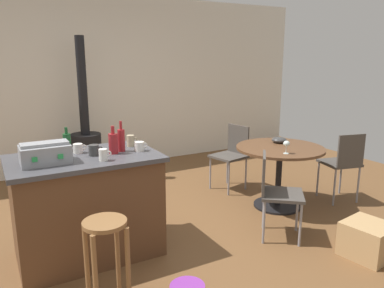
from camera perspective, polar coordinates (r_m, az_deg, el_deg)
name	(u,v)px	position (r m, az deg, el deg)	size (l,w,h in m)	color
ground_plane	(161,238)	(3.91, -4.73, -13.97)	(8.80, 8.80, 0.00)	brown
back_wall	(84,84)	(6.15, -15.99, 8.68)	(8.00, 0.10, 2.70)	silver
kitchen_island	(87,206)	(3.56, -15.53, -8.99)	(1.27, 0.80, 0.93)	brown
wooden_stool	(106,246)	(2.83, -12.85, -14.73)	(0.31, 0.31, 0.66)	olive
dining_table	(279,161)	(4.58, 13.05, -2.53)	(1.02, 1.02, 0.74)	black
folding_chair_near	(232,152)	(5.14, 6.06, -1.20)	(0.48, 0.48, 0.86)	#47423D
folding_chair_far	(275,189)	(3.83, 12.45, -6.69)	(0.56, 0.56, 0.85)	#47423D
folding_chair_left	(343,161)	(4.99, 21.85, -2.38)	(0.48, 0.48, 0.88)	#47423D
wood_stove	(86,145)	(5.76, -15.66, -0.15)	(0.44, 0.45, 2.06)	black
toolbox	(45,153)	(3.26, -21.27, -1.34)	(0.38, 0.26, 0.18)	gray
bottle_0	(121,140)	(3.48, -10.61, 0.64)	(0.06, 0.06, 0.28)	maroon
bottle_1	(67,142)	(3.64, -18.34, 0.35)	(0.07, 0.07, 0.22)	#194C23
bottle_2	(113,143)	(3.42, -11.79, 0.16)	(0.08, 0.08, 0.25)	maroon
cup_0	(140,146)	(3.48, -7.92, -0.36)	(0.13, 0.09, 0.09)	white
cup_1	(131,141)	(3.67, -9.23, 0.49)	(0.11, 0.07, 0.11)	tan
cup_2	(103,155)	(3.22, -13.21, -1.60)	(0.11, 0.07, 0.10)	white
cup_3	(78,148)	(3.53, -16.78, -0.63)	(0.12, 0.08, 0.08)	white
cup_4	(94,150)	(3.40, -14.56, -0.90)	(0.12, 0.09, 0.10)	#383838
wine_glass	(286,144)	(4.22, 14.06, -0.01)	(0.07, 0.07, 0.14)	silver
serving_bowl	(279,140)	(4.75, 13.00, 0.61)	(0.18, 0.18, 0.07)	#383838
cardboard_box	(367,240)	(3.87, 24.94, -12.95)	(0.39, 0.39, 0.31)	tan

